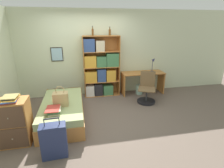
# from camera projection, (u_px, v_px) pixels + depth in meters

# --- Properties ---
(ground_plane) EXTENTS (14.00, 14.00, 0.00)m
(ground_plane) POSITION_uv_depth(u_px,v_px,m) (96.00, 116.00, 4.33)
(ground_plane) COLOR #66564C
(wall_back) EXTENTS (10.00, 0.09, 2.60)m
(wall_back) POSITION_uv_depth(u_px,v_px,m) (89.00, 54.00, 5.35)
(wall_back) COLOR beige
(wall_back) RESTS_ON ground_plane
(bed) EXTENTS (0.94, 1.87, 0.46)m
(bed) POSITION_uv_depth(u_px,v_px,m) (63.00, 110.00, 4.13)
(bed) COLOR #B77538
(bed) RESTS_ON ground_plane
(handbag) EXTENTS (0.32, 0.22, 0.45)m
(handbag) POSITION_uv_depth(u_px,v_px,m) (61.00, 99.00, 3.81)
(handbag) COLOR tan
(handbag) RESTS_ON bed
(book_stack_on_bed) EXTENTS (0.30, 0.37, 0.09)m
(book_stack_on_bed) POSITION_uv_depth(u_px,v_px,m) (54.00, 110.00, 3.52)
(book_stack_on_bed) COLOR #99894C
(book_stack_on_bed) RESTS_ON bed
(suitcase) EXTENTS (0.43, 0.25, 0.73)m
(suitcase) POSITION_uv_depth(u_px,v_px,m) (54.00, 141.00, 2.94)
(suitcase) COLOR navy
(suitcase) RESTS_ON ground_plane
(dresser) EXTENTS (0.55, 0.46, 0.88)m
(dresser) POSITION_uv_depth(u_px,v_px,m) (14.00, 122.00, 3.23)
(dresser) COLOR #B77538
(dresser) RESTS_ON ground_plane
(magazine_pile_on_dresser) EXTENTS (0.29, 0.39, 0.09)m
(magazine_pile_on_dresser) POSITION_uv_depth(u_px,v_px,m) (10.00, 99.00, 3.08)
(magazine_pile_on_dresser) COLOR beige
(magazine_pile_on_dresser) RESTS_ON dresser
(bookcase) EXTENTS (1.09, 0.33, 1.85)m
(bookcase) POSITION_uv_depth(u_px,v_px,m) (100.00, 69.00, 5.35)
(bookcase) COLOR #B77538
(bookcase) RESTS_ON ground_plane
(bottle_green) EXTENTS (0.06, 0.06, 0.26)m
(bottle_green) POSITION_uv_depth(u_px,v_px,m) (93.00, 32.00, 4.97)
(bottle_green) COLOR brown
(bottle_green) RESTS_ON bookcase
(bottle_brown) EXTENTS (0.07, 0.07, 0.24)m
(bottle_brown) POSITION_uv_depth(u_px,v_px,m) (110.00, 32.00, 5.04)
(bottle_brown) COLOR brown
(bottle_brown) RESTS_ON bookcase
(desk) EXTENTS (1.35, 0.52, 0.71)m
(desk) POSITION_uv_depth(u_px,v_px,m) (143.00, 78.00, 5.64)
(desk) COLOR #B77538
(desk) RESTS_ON ground_plane
(desk_lamp) EXTENTS (0.16, 0.12, 0.46)m
(desk_lamp) POSITION_uv_depth(u_px,v_px,m) (153.00, 62.00, 5.58)
(desk_lamp) COLOR navy
(desk_lamp) RESTS_ON desk
(desk_chair) EXTENTS (0.62, 0.62, 0.88)m
(desk_chair) POSITION_uv_depth(u_px,v_px,m) (147.00, 93.00, 5.06)
(desk_chair) COLOR black
(desk_chair) RESTS_ON ground_plane
(waste_bin) EXTENTS (0.22, 0.22, 0.30)m
(waste_bin) POSITION_uv_depth(u_px,v_px,m) (139.00, 89.00, 5.68)
(waste_bin) COLOR #99C1B2
(waste_bin) RESTS_ON ground_plane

